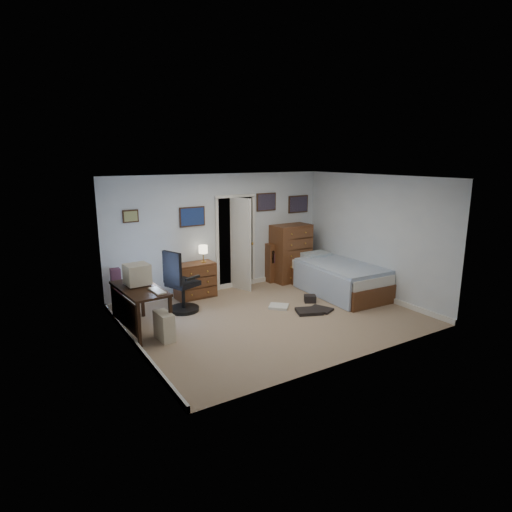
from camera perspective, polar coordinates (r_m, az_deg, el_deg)
The scene contains 15 objects.
floor at distance 7.86m, azimuth 2.17°, elevation -8.19°, with size 5.00×4.00×0.02m, color tan.
computer_desk at distance 7.31m, azimuth -15.87°, elevation -5.49°, with size 0.68×1.34×0.75m.
crt_monitor at distance 7.38m, azimuth -15.55°, elevation -2.39°, with size 0.41×0.38×0.36m.
keyboard at distance 7.01m, azimuth -13.06°, elevation -4.53°, with size 0.15×0.40×0.02m, color beige.
pc_tower at distance 7.02m, azimuth -12.12°, elevation -9.12°, with size 0.23×0.43×0.45m.
office_chair at distance 8.07m, azimuth -10.05°, elevation -4.29°, with size 0.74×0.74×1.19m.
media_stack at distance 8.34m, azimuth -18.08°, elevation -4.43°, with size 0.17×0.17×0.85m, color maroon.
low_dresser at distance 8.89m, azimuth -8.12°, elevation -3.23°, with size 0.81×0.41×0.72m, color brown.
table_lamp at distance 8.82m, azimuth -7.06°, elevation 0.82°, with size 0.18×0.18×0.35m.
doorway at distance 9.63m, azimuth -3.61°, elevation 2.07°, with size 0.96×1.12×2.05m.
tall_dresser at distance 9.97m, azimuth 4.66°, elevation 0.43°, with size 0.90×0.53×1.32m, color brown.
headboard_bookcase at distance 10.06m, azimuth 3.99°, elevation -0.51°, with size 1.01×0.28×0.90m.
bed at distance 9.26m, azimuth 10.88°, elevation -2.82°, with size 1.26×2.23×0.72m.
wall_posters at distance 9.36m, azimuth -1.62°, elevation 6.39°, with size 4.38×0.04×0.60m.
floor_clutter at distance 8.29m, azimuth 6.57°, elevation -6.77°, with size 1.10×1.02×0.14m.
Camera 1 is at (-4.10, -6.06, 2.85)m, focal length 30.00 mm.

